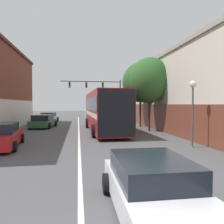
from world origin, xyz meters
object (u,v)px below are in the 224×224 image
street_lamp (193,102)px  street_tree_far (149,80)px  hatchback_foreground (154,188)px  bus (104,110)px  street_tree_near (140,82)px  parked_car_left_near (49,118)px  parked_car_left_mid (1,136)px  parked_car_left_far (43,121)px  traffic_signal_gantry (100,90)px

street_lamp → street_tree_far: 8.01m
hatchback_foreground → street_lamp: 8.70m
bus → street_tree_near: (4.43, 3.66, 2.88)m
hatchback_foreground → street_tree_far: size_ratio=0.65×
bus → parked_car_left_near: size_ratio=2.47×
bus → parked_car_left_mid: size_ratio=2.35×
bus → parked_car_left_near: bus is taller
parked_car_left_far → bus: bearing=-118.8°
traffic_signal_gantry → bus: bearing=-93.9°
parked_car_left_near → parked_car_left_mid: bearing=-174.8°
parked_car_left_near → street_lamp: 22.23m
parked_car_left_mid → street_tree_far: size_ratio=0.70×
bus → parked_car_left_far: (-6.03, 4.35, -1.34)m
hatchback_foreground → street_lamp: size_ratio=1.15×
parked_car_left_mid → street_tree_near: street_tree_near is taller
bus → parked_car_left_far: bearing=52.6°
bus → traffic_signal_gantry: traffic_signal_gantry is taller
parked_car_left_near → street_tree_far: bearing=-131.9°
hatchback_foreground → traffic_signal_gantry: bearing=-2.7°
parked_car_left_mid → street_tree_far: (10.86, 6.18, 4.01)m
parked_car_left_far → traffic_signal_gantry: size_ratio=0.53×
parked_car_left_near → street_tree_far: 16.28m
parked_car_left_far → street_tree_far: size_ratio=0.70×
traffic_signal_gantry → parked_car_left_near: bearing=-170.1°
hatchback_foreground → traffic_signal_gantry: traffic_signal_gantry is taller
hatchback_foreground → parked_car_left_mid: (-6.05, 8.53, 0.09)m
bus → parked_car_left_mid: bus is taller
street_tree_far → bus: bearing=176.3°
hatchback_foreground → street_lamp: (4.80, 6.97, 2.02)m
parked_car_left_near → street_tree_far: street_tree_far is taller
parked_car_left_mid → traffic_signal_gantry: (7.60, 19.20, 3.93)m
traffic_signal_gantry → parked_car_left_far: bearing=-129.4°
hatchback_foreground → parked_car_left_near: bearing=12.7°
parked_car_left_near → street_tree_near: 13.99m
parked_car_left_near → hatchback_foreground: bearing=-161.6°
bus → hatchback_foreground: 15.05m
parked_car_left_far → street_tree_far: 11.88m
parked_car_left_near → street_tree_near: size_ratio=0.64×
street_lamp → street_tree_near: street_tree_near is taller
parked_car_left_mid → street_tree_far: bearing=-66.6°
parked_car_left_far → street_lamp: bearing=-133.6°
hatchback_foreground → street_tree_far: bearing=-17.6°
hatchback_foreground → parked_car_left_near: parked_car_left_near is taller
parked_car_left_near → traffic_signal_gantry: 8.36m
parked_car_left_near → street_tree_near: bearing=-119.7°
traffic_signal_gantry → street_tree_near: 9.77m
traffic_signal_gantry → street_tree_near: bearing=-68.7°
parked_car_left_mid → street_tree_near: bearing=-54.0°
traffic_signal_gantry → street_tree_near: street_tree_near is taller
bus → street_lamp: (4.13, -8.00, 0.62)m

